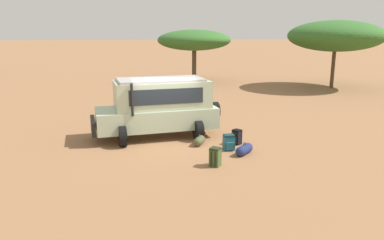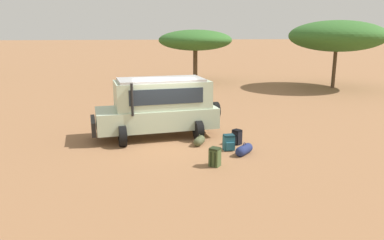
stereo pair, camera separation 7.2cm
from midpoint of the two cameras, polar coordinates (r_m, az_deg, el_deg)
The scene contains 9 objects.
ground_plane at distance 14.96m, azimuth -3.96°, elevation -3.42°, with size 320.00×320.00×0.00m, color #936642.
safari_vehicle at distance 15.53m, azimuth -5.20°, elevation 2.11°, with size 5.46×3.15×2.44m.
backpack_beside_front_wheel at distance 13.98m, azimuth 5.50°, elevation -3.44°, with size 0.42×0.44×0.59m.
backpack_cluster_center at distance 12.34m, azimuth 3.42°, elevation -5.65°, with size 0.45×0.47×0.63m.
backpack_near_rear_wheel at distance 14.72m, azimuth 6.69°, elevation -2.61°, with size 0.44×0.43×0.59m.
duffel_bag_low_black_case at distance 14.57m, azimuth 0.98°, elevation -3.18°, with size 0.53×0.72×0.43m.
duffel_bag_soft_canvas at distance 13.61m, azimuth 7.81°, elevation -4.49°, with size 0.77×0.78×0.45m.
acacia_tree_left_mid at distance 32.36m, azimuth 0.27°, elevation 12.06°, with size 6.23×5.81×4.39m.
acacia_tree_centre_back at distance 30.75m, azimuth 20.99°, elevation 11.87°, with size 7.14×6.98×5.08m.
Camera 1 is at (-1.20, -14.26, 4.37)m, focal length 35.00 mm.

